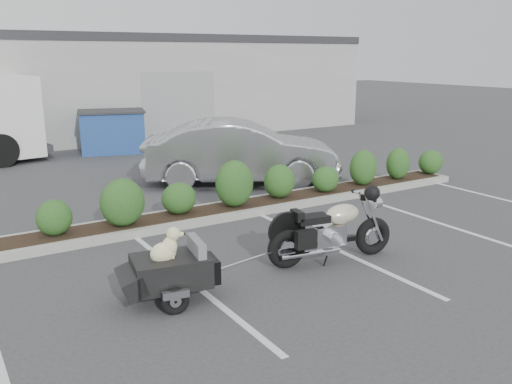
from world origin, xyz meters
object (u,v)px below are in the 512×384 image
pet_trailer (170,270)px  dumpster (112,131)px  sedan (241,152)px  motorcycle (332,231)px

pet_trailer → dumpster: dumpster is taller
sedan → motorcycle: bearing=-167.5°
sedan → pet_trailer: bearing=169.8°
motorcycle → sedan: 5.71m
motorcycle → pet_trailer: 2.78m
pet_trailer → sedan: sedan is taller
sedan → dumpster: bearing=40.6°
motorcycle → sedan: (1.53, 5.49, 0.30)m
sedan → dumpster: size_ratio=2.00×
motorcycle → pet_trailer: size_ratio=1.23×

